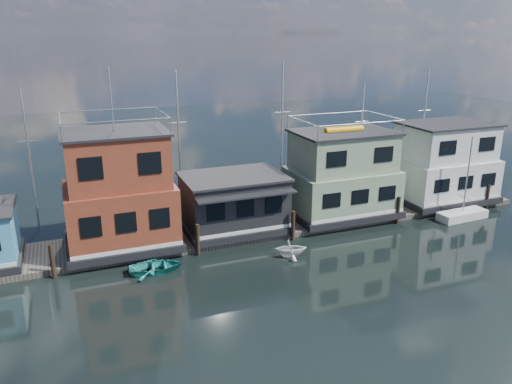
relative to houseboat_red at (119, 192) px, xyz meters
name	(u,v)px	position (x,y,z in m)	size (l,w,h in m)	color
ground	(316,311)	(8.50, -12.00, -4.10)	(160.00, 160.00, 0.00)	black
dock	(240,230)	(8.50, 0.00, -3.90)	(48.00, 5.00, 0.40)	#595147
houseboat_red	(119,192)	(0.00, 0.00, 0.00)	(7.40, 5.90, 11.86)	black
houseboat_dark	(234,202)	(8.00, -0.02, -1.69)	(7.40, 6.10, 4.06)	black
houseboat_green	(342,175)	(17.00, 0.00, -0.55)	(8.40, 5.90, 7.03)	black
houseboat_white	(443,164)	(27.00, 0.00, -0.57)	(8.40, 5.90, 6.66)	black
pilings	(249,232)	(8.17, -2.80, -3.00)	(42.28, 0.28, 2.20)	#2D2116
background_masts	(268,139)	(13.26, 6.00, 1.45)	(36.40, 0.16, 12.00)	silver
dinghy_teal	(156,267)	(1.44, -4.23, -3.75)	(2.42, 3.39, 0.70)	teal
dinghy_white	(290,248)	(10.17, -5.21, -3.51)	(1.93, 2.24, 1.18)	white
day_sailer	(462,214)	(25.97, -3.87, -3.70)	(4.28, 1.61, 6.65)	silver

